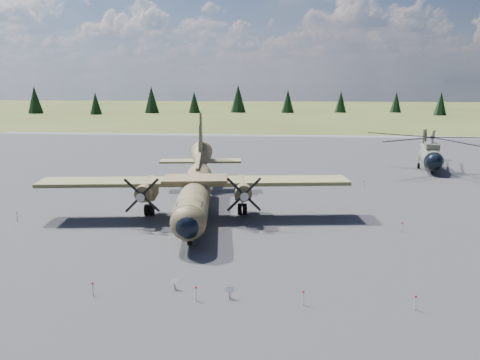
{
  "coord_description": "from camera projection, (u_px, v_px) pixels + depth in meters",
  "views": [
    {
      "loc": [
        6.75,
        -37.54,
        12.14
      ],
      "look_at": [
        3.04,
        2.0,
        3.7
      ],
      "focal_mm": 35.0,
      "sensor_mm": 36.0,
      "label": 1
    }
  ],
  "objects": [
    {
      "name": "helicopter_near",
      "position": [
        431.0,
        146.0,
        64.03
      ],
      "size": [
        21.85,
        23.47,
        4.78
      ],
      "rotation": [
        0.0,
        0.0,
        -0.18
      ],
      "color": "slate",
      "rests_on": "ground"
    },
    {
      "name": "info_placard_right",
      "position": [
        230.0,
        291.0,
        26.49
      ],
      "size": [
        0.45,
        0.19,
        0.71
      ],
      "rotation": [
        0.0,
        0.0,
        0.0
      ],
      "color": "gray",
      "rests_on": "ground"
    },
    {
      "name": "ground",
      "position": [
        202.0,
        227.0,
        39.7
      ],
      "size": [
        500.0,
        500.0,
        0.0
      ],
      "primitive_type": "plane",
      "color": "#555F2A",
      "rests_on": "ground"
    },
    {
      "name": "treeline",
      "position": [
        103.0,
        167.0,
        41.1
      ],
      "size": [
        320.44,
        316.42,
        11.0
      ],
      "color": "black",
      "rests_on": "ground"
    },
    {
      "name": "apron",
      "position": [
        219.0,
        198.0,
        49.43
      ],
      "size": [
        120.0,
        120.0,
        0.04
      ],
      "primitive_type": "cube",
      "color": "slate",
      "rests_on": "ground"
    },
    {
      "name": "barrier_fence",
      "position": [
        197.0,
        221.0,
        39.56
      ],
      "size": [
        33.12,
        29.62,
        0.85
      ],
      "color": "white",
      "rests_on": "ground"
    },
    {
      "name": "info_placard_left",
      "position": [
        175.0,
        282.0,
        27.69
      ],
      "size": [
        0.46,
        0.25,
        0.68
      ],
      "rotation": [
        0.0,
        0.0,
        -0.18
      ],
      "color": "gray",
      "rests_on": "ground"
    },
    {
      "name": "transport_plane",
      "position": [
        196.0,
        186.0,
        43.17
      ],
      "size": [
        27.77,
        25.07,
        9.14
      ],
      "rotation": [
        0.0,
        0.0,
        0.13
      ],
      "color": "#3E4123",
      "rests_on": "ground"
    }
  ]
}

